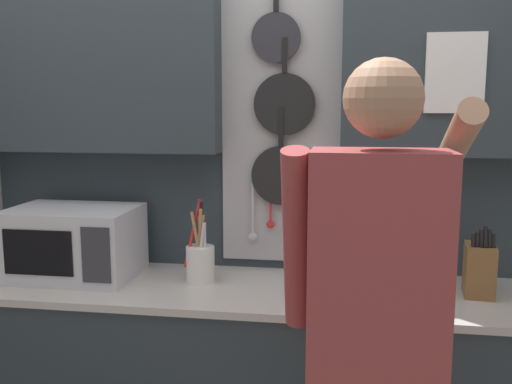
{
  "coord_description": "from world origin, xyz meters",
  "views": [
    {
      "loc": [
        0.41,
        -2.22,
        1.63
      ],
      "look_at": [
        0.04,
        0.18,
        1.26
      ],
      "focal_mm": 40.0,
      "sensor_mm": 36.0,
      "label": 1
    }
  ],
  "objects": [
    {
      "name": "back_wall_unit",
      "position": [
        -0.01,
        0.26,
        1.46
      ],
      "size": [
        3.01,
        0.22,
        2.32
      ],
      "color": "#2D383D",
      "rests_on": "ground_plane"
    },
    {
      "name": "microwave",
      "position": [
        -0.73,
        0.03,
        1.04
      ],
      "size": [
        0.54,
        0.38,
        0.3
      ],
      "color": "silver",
      "rests_on": "base_cabinet_counter"
    },
    {
      "name": "knife_block",
      "position": [
        0.94,
        0.03,
        1.0
      ],
      "size": [
        0.13,
        0.16,
        0.28
      ],
      "color": "brown",
      "rests_on": "base_cabinet_counter"
    },
    {
      "name": "utensil_crock",
      "position": [
        -0.17,
        0.03,
        0.98
      ],
      "size": [
        0.13,
        0.12,
        0.35
      ],
      "color": "white",
      "rests_on": "base_cabinet_counter"
    },
    {
      "name": "person",
      "position": [
        0.51,
        -0.64,
        1.05
      ],
      "size": [
        0.54,
        0.64,
        1.75
      ],
      "color": "#383842",
      "rests_on": "ground_plane"
    }
  ]
}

